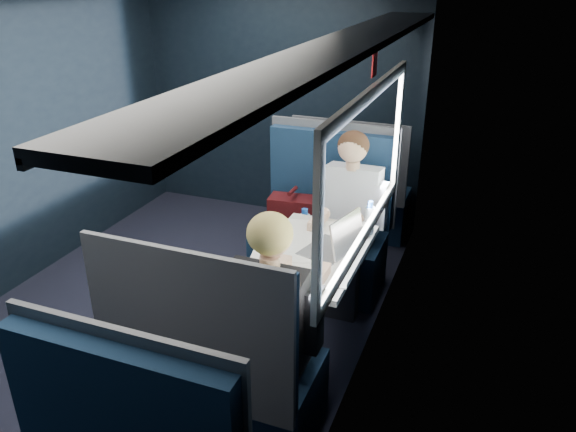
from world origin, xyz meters
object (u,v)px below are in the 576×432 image
at_px(woman, 275,314).
at_px(laptop, 337,243).
at_px(man, 348,212).
at_px(seat_bay_far, 219,371).
at_px(bottle_small, 369,219).
at_px(table, 308,261).
at_px(seat_row_front, 352,194).
at_px(cup, 364,231).
at_px(seat_bay_near, 320,233).

xyz_separation_m(woman, laptop, (0.11, 0.74, 0.08)).
xyz_separation_m(man, laptop, (0.11, -0.67, 0.09)).
distance_m(seat_bay_far, bottle_small, 1.40).
xyz_separation_m(table, man, (0.07, 0.70, 0.06)).
height_order(seat_row_front, man, man).
height_order(laptop, cup, laptop).
height_order(table, woman, woman).
bearing_deg(seat_row_front, man, -77.17).
xyz_separation_m(seat_bay_far, cup, (0.46, 1.18, 0.37)).
xyz_separation_m(table, seat_row_front, (-0.18, 1.80, -0.25)).
distance_m(table, seat_row_front, 1.82).
relative_size(seat_bay_far, seat_row_front, 1.09).
relative_size(woman, cup, 14.14).
relative_size(seat_bay_near, laptop, 3.20).
height_order(man, laptop, man).
xyz_separation_m(seat_bay_near, man, (0.26, -0.17, 0.29)).
xyz_separation_m(man, woman, (0.00, -1.41, 0.01)).
distance_m(seat_bay_near, man, 0.43).
bearing_deg(seat_bay_near, table, -77.38).
bearing_deg(man, laptop, -80.74).
xyz_separation_m(bottle_small, cup, (-0.02, -0.07, -0.05)).
relative_size(table, cup, 10.69).
bearing_deg(table, woman, -84.55).
height_order(table, seat_bay_far, seat_bay_far).
xyz_separation_m(seat_bay_far, man, (0.25, 1.57, 0.30)).
distance_m(seat_bay_far, seat_row_front, 2.67).
bearing_deg(woman, bottle_small, 77.91).
bearing_deg(bottle_small, woman, -102.09).
bearing_deg(table, man, 84.48).
bearing_deg(cup, woman, -101.98).
distance_m(seat_bay_far, laptop, 1.05).
xyz_separation_m(seat_bay_far, seat_row_front, (0.00, 2.67, -0.00)).
relative_size(seat_bay_far, man, 0.95).
bearing_deg(bottle_small, seat_row_front, 108.55).
xyz_separation_m(seat_row_front, cup, (0.46, -1.50, 0.38)).
distance_m(seat_bay_near, woman, 1.63).
distance_m(seat_bay_far, woman, 0.43).
relative_size(seat_bay_far, bottle_small, 5.49).
relative_size(man, cup, 14.14).
distance_m(seat_bay_near, seat_bay_far, 1.75).
relative_size(man, bottle_small, 5.76).
relative_size(laptop, cup, 4.21).
relative_size(seat_bay_far, laptop, 3.20).
bearing_deg(seat_bay_far, woman, 33.82).
xyz_separation_m(man, bottle_small, (0.23, -0.33, 0.12)).
bearing_deg(man, seat_bay_far, -99.03).
bearing_deg(table, seat_row_front, 95.80).
bearing_deg(laptop, woman, -98.45).
relative_size(seat_bay_near, man, 0.95).
xyz_separation_m(man, cup, (0.21, -0.40, 0.07)).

